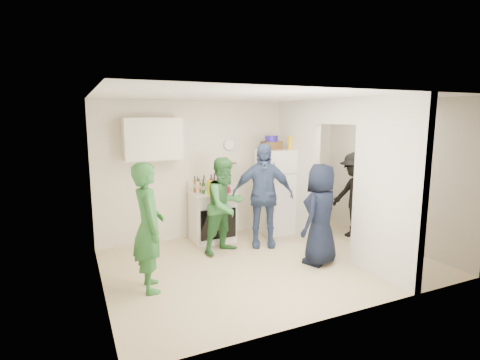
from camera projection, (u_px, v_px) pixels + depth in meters
name	position (u px, v px, depth m)	size (l,w,h in m)	color
floor	(269.00, 263.00, 5.75)	(4.80, 4.80, 0.00)	#CDB990
wall_back	(226.00, 169.00, 7.07)	(4.80, 4.80, 0.00)	silver
wall_front	(347.00, 207.00, 4.02)	(4.80, 4.80, 0.00)	silver
wall_left	(98.00, 197.00, 4.56)	(3.40, 3.40, 0.00)	silver
wall_right	(390.00, 173.00, 6.53)	(3.40, 3.40, 0.00)	silver
ceiling	(271.00, 97.00, 5.34)	(4.80, 4.80, 0.00)	white
partition_pier_back	(297.00, 169.00, 7.03)	(0.12, 1.20, 2.50)	silver
partition_pier_front	(387.00, 189.00, 5.05)	(0.12, 1.20, 2.50)	silver
partition_header	(338.00, 111.00, 5.86)	(0.12, 1.00, 0.40)	silver
stove	(212.00, 216.00, 6.74)	(0.75, 0.62, 0.89)	white
upper_cabinet	(153.00, 139.00, 6.23)	(0.95, 0.34, 0.70)	silver
fridge	(277.00, 191.00, 7.19)	(0.66, 0.64, 1.61)	white
wicker_basket	(272.00, 145.00, 7.05)	(0.35, 0.25, 0.15)	brown
blue_bowl	(272.00, 139.00, 7.03)	(0.24, 0.24, 0.11)	#25169B
yellow_cup_stack_top	(290.00, 143.00, 7.04)	(0.09, 0.09, 0.25)	yellow
wall_clock	(229.00, 145.00, 7.00)	(0.22, 0.22, 0.03)	white
spice_shelf	(227.00, 164.00, 7.01)	(0.35, 0.08, 0.03)	olive
nook_window	(382.00, 149.00, 6.64)	(0.03, 0.70, 0.80)	black
nook_window_frame	(382.00, 149.00, 6.63)	(0.04, 0.76, 0.86)	white
nook_valance	(382.00, 129.00, 6.56)	(0.04, 0.82, 0.18)	white
yellow_cup_stack_stove	(210.00, 188.00, 6.40)	(0.09, 0.09, 0.25)	yellow
red_cup	(228.00, 190.00, 6.56)	(0.09, 0.09, 0.12)	#A90B29
person_green_left	(148.00, 227.00, 4.74)	(0.61, 0.40, 1.66)	#2E743F
person_green_center	(225.00, 205.00, 6.09)	(0.77, 0.60, 1.58)	#357944
person_denim	(263.00, 195.00, 6.39)	(1.05, 0.44, 1.79)	#3B5981
person_navy	(321.00, 214.00, 5.62)	(0.75, 0.49, 1.53)	black
person_nook	(355.00, 196.00, 6.84)	(1.03, 0.59, 1.59)	black
bottle_a	(195.00, 184.00, 6.62)	(0.06, 0.06, 0.30)	brown
bottle_b	(203.00, 187.00, 6.51)	(0.06, 0.06, 0.25)	#1C541C
bottle_c	(204.00, 183.00, 6.75)	(0.06, 0.06, 0.29)	#B1B8BF
bottle_d	(214.00, 185.00, 6.59)	(0.07, 0.07, 0.29)	brown
bottle_e	(215.00, 182.00, 6.84)	(0.08, 0.08, 0.31)	#ACB3BF
bottle_f	(221.00, 182.00, 6.75)	(0.07, 0.07, 0.32)	black
bottle_g	(223.00, 183.00, 6.86)	(0.07, 0.07, 0.27)	olive
bottle_h	(198.00, 186.00, 6.40)	(0.06, 0.06, 0.31)	silver
bottle_i	(211.00, 183.00, 6.76)	(0.06, 0.06, 0.30)	#5E2610
bottle_j	(229.00, 185.00, 6.68)	(0.08, 0.08, 0.25)	#1B502A
bottle_k	(199.00, 186.00, 6.61)	(0.06, 0.06, 0.25)	brown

